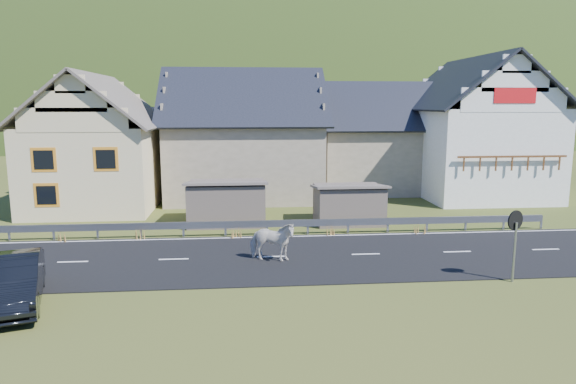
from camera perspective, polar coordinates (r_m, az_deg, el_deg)
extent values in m
plane|color=#344316|center=(21.50, -1.87, -7.29)|extent=(160.00, 160.00, 0.00)
cube|color=black|center=(21.50, -1.87, -7.24)|extent=(60.00, 7.00, 0.04)
cube|color=silver|center=(21.49, -1.87, -7.18)|extent=(60.00, 6.60, 0.01)
cube|color=#93969B|center=(24.90, -2.36, -3.54)|extent=(28.00, 0.08, 0.34)
cube|color=#93969B|center=(27.21, -28.57, -4.10)|extent=(0.10, 0.06, 0.70)
cube|color=#93969B|center=(26.47, -24.59, -4.15)|extent=(0.10, 0.06, 0.70)
cube|color=#93969B|center=(25.87, -20.40, -4.18)|extent=(0.10, 0.06, 0.70)
cube|color=#93969B|center=(25.42, -16.04, -4.18)|extent=(0.10, 0.06, 0.70)
cube|color=#93969B|center=(25.11, -11.54, -4.16)|extent=(0.10, 0.06, 0.70)
cube|color=#93969B|center=(24.96, -6.96, -4.12)|extent=(0.10, 0.06, 0.70)
cube|color=#93969B|center=(24.97, -2.36, -4.05)|extent=(0.10, 0.06, 0.70)
cube|color=#93969B|center=(25.15, 2.21, -3.95)|extent=(0.10, 0.06, 0.70)
cube|color=#93969B|center=(25.47, 6.68, -3.83)|extent=(0.10, 0.06, 0.70)
cube|color=#93969B|center=(25.95, 11.02, -3.69)|extent=(0.10, 0.06, 0.70)
cube|color=#93969B|center=(26.57, 15.17, -3.54)|extent=(0.10, 0.06, 0.70)
cube|color=#93969B|center=(27.33, 19.12, -3.38)|extent=(0.10, 0.06, 0.70)
cube|color=#93969B|center=(28.20, 22.83, -3.21)|extent=(0.10, 0.06, 0.70)
cube|color=#93969B|center=(29.19, 26.31, -3.05)|extent=(0.10, 0.06, 0.70)
cube|color=#706156|center=(27.54, -6.82, -1.21)|extent=(4.30, 3.30, 2.40)
cube|color=#706156|center=(27.64, 6.75, -1.38)|extent=(3.80, 2.90, 2.20)
cube|color=beige|center=(33.93, -20.25, 2.70)|extent=(7.00, 9.00, 5.00)
cube|color=orange|center=(30.05, -25.51, 3.25)|extent=(1.30, 0.12, 1.30)
cube|color=orange|center=(29.10, -19.58, 3.46)|extent=(1.30, 0.12, 1.30)
cube|color=orange|center=(30.30, -25.24, -0.31)|extent=(1.30, 0.12, 1.30)
cube|color=tan|center=(35.72, -23.15, 9.38)|extent=(0.70, 0.70, 2.40)
cube|color=tan|center=(35.73, -4.88, 3.59)|extent=(10.00, 9.00, 5.00)
cube|color=tan|center=(39.08, 9.96, 3.71)|extent=(9.00, 8.00, 4.60)
cube|color=white|center=(38.26, 19.90, 4.21)|extent=(8.00, 10.00, 6.00)
cube|color=red|center=(33.64, 23.92, 9.77)|extent=(2.60, 0.06, 0.90)
cube|color=brown|center=(33.58, 23.68, 3.62)|extent=(6.80, 0.12, 0.12)
ellipsoid|color=black|center=(202.34, -3.36, 2.23)|extent=(440.00, 280.00, 260.00)
ellipsoid|color=black|center=(141.20, -27.89, 8.49)|extent=(76.00, 50.00, 28.00)
imported|color=beige|center=(20.73, -1.82, -5.48)|extent=(1.40, 2.10, 1.63)
imported|color=black|center=(18.57, -28.34, -8.72)|extent=(3.01, 5.05, 1.57)
cylinder|color=#93969B|center=(20.05, 23.84, -6.15)|extent=(0.09, 0.09, 2.19)
cylinder|color=black|center=(19.85, 23.95, -2.89)|extent=(0.69, 0.32, 0.72)
cylinder|color=white|center=(19.89, 23.89, -2.87)|extent=(0.58, 0.26, 0.61)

